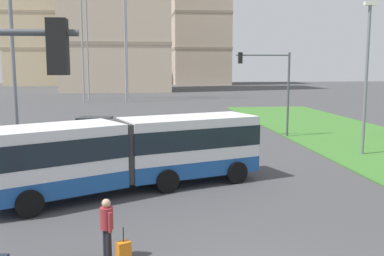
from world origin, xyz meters
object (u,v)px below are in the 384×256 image
(car_grey_wagon, at_px, (97,128))
(streetlight_left, at_px, (14,68))
(traffic_light_far_right, at_px, (272,80))
(pedestrian_crossing, at_px, (107,225))
(rolling_suitcase, at_px, (124,252))
(apartment_tower_centre, at_px, (200,16))
(articulated_bus, at_px, (131,152))
(streetlight_median, at_px, (367,73))

(car_grey_wagon, xyz_separation_m, streetlight_left, (-2.46, -11.39, 4.43))
(traffic_light_far_right, bearing_deg, pedestrian_crossing, -117.64)
(pedestrian_crossing, height_order, traffic_light_far_right, traffic_light_far_right)
(rolling_suitcase, relative_size, traffic_light_far_right, 0.16)
(apartment_tower_centre, bearing_deg, rolling_suitcase, -98.45)
(traffic_light_far_right, bearing_deg, articulated_bus, -127.38)
(articulated_bus, bearing_deg, traffic_light_far_right, 52.62)
(pedestrian_crossing, distance_m, rolling_suitcase, 0.85)
(articulated_bus, xyz_separation_m, apartment_tower_centre, (16.70, 105.70, 17.04))
(traffic_light_far_right, bearing_deg, apartment_tower_centre, 85.81)
(car_grey_wagon, relative_size, rolling_suitcase, 4.75)
(streetlight_left, height_order, apartment_tower_centre, apartment_tower_centre)
(pedestrian_crossing, height_order, streetlight_median, streetlight_median)
(pedestrian_crossing, distance_m, streetlight_left, 11.35)
(streetlight_median, xyz_separation_m, apartment_tower_centre, (3.21, 99.70, 13.81))
(articulated_bus, relative_size, pedestrian_crossing, 6.73)
(rolling_suitcase, xyz_separation_m, apartment_tower_centre, (16.75, 112.81, 18.38))
(streetlight_median, height_order, apartment_tower_centre, apartment_tower_centre)
(car_grey_wagon, xyz_separation_m, apartment_tower_centre, (19.53, 91.81, 17.94))
(rolling_suitcase, distance_m, streetlight_left, 11.98)
(articulated_bus, distance_m, streetlight_left, 6.83)
(car_grey_wagon, relative_size, streetlight_median, 0.52)
(articulated_bus, xyz_separation_m, rolling_suitcase, (-0.05, -7.11, -1.34))
(articulated_bus, xyz_separation_m, streetlight_median, (13.49, 6.00, 3.23))
(streetlight_median, bearing_deg, pedestrian_crossing, -137.31)
(rolling_suitcase, height_order, streetlight_median, streetlight_median)
(pedestrian_crossing, distance_m, streetlight_median, 19.42)
(rolling_suitcase, distance_m, streetlight_median, 19.39)
(streetlight_left, bearing_deg, streetlight_median, 10.55)
(car_grey_wagon, height_order, pedestrian_crossing, pedestrian_crossing)
(car_grey_wagon, height_order, rolling_suitcase, car_grey_wagon)
(streetlight_median, bearing_deg, traffic_light_far_right, 117.16)
(articulated_bus, xyz_separation_m, streetlight_left, (-5.29, 2.50, 3.53))
(traffic_light_far_right, height_order, streetlight_median, streetlight_median)
(car_grey_wagon, bearing_deg, rolling_suitcase, -82.46)
(rolling_suitcase, height_order, streetlight_left, streetlight_left)
(car_grey_wagon, relative_size, pedestrian_crossing, 2.65)
(rolling_suitcase, xyz_separation_m, streetlight_left, (-5.24, 9.61, 4.87))
(pedestrian_crossing, bearing_deg, rolling_suitcase, -23.96)
(streetlight_left, xyz_separation_m, apartment_tower_centre, (21.99, 103.20, 13.51))
(rolling_suitcase, xyz_separation_m, traffic_light_far_right, (9.96, 20.08, 3.96))
(traffic_light_far_right, xyz_separation_m, streetlight_left, (-15.20, -10.47, 0.91))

